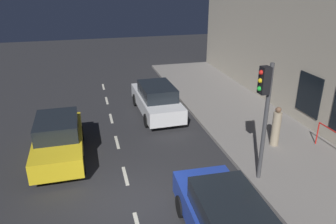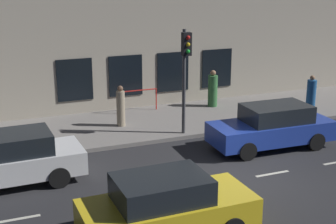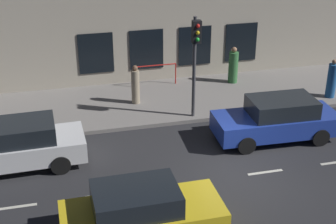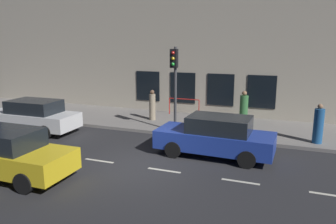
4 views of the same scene
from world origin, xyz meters
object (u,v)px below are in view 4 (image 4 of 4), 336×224
at_px(traffic_light, 175,74).
at_px(parked_car_1, 216,136).
at_px(pedestrian_1, 152,106).
at_px(pedestrian_0, 318,125).
at_px(pedestrian_2, 244,108).
at_px(parked_car_2, 33,116).
at_px(parked_car_3, 9,154).

distance_m(traffic_light, parked_car_1, 3.92).
distance_m(parked_car_1, pedestrian_1, 6.01).
bearing_deg(parked_car_1, pedestrian_0, -52.48).
relative_size(pedestrian_1, pedestrian_2, 0.98).
height_order(parked_car_1, pedestrian_0, pedestrian_0).
xyz_separation_m(parked_car_1, pedestrian_1, (4.07, 4.41, 0.13)).
bearing_deg(parked_car_2, parked_car_1, -92.95).
bearing_deg(pedestrian_0, traffic_light, -141.51).
bearing_deg(pedestrian_2, parked_car_1, 171.50).
bearing_deg(pedestrian_2, traffic_light, 133.27).
xyz_separation_m(pedestrian_0, pedestrian_2, (2.61, 3.44, -0.01)).
height_order(parked_car_2, parked_car_3, same).
bearing_deg(pedestrian_1, pedestrian_0, -150.56).
distance_m(traffic_light, parked_car_2, 7.25).
bearing_deg(parked_car_2, pedestrian_0, -80.60).
distance_m(pedestrian_0, pedestrian_1, 8.29).
bearing_deg(parked_car_3, pedestrian_2, 146.92).
bearing_deg(pedestrian_0, pedestrian_2, 176.57).
height_order(parked_car_3, pedestrian_0, pedestrian_0).
bearing_deg(parked_car_1, pedestrian_2, -1.64).
height_order(traffic_light, pedestrian_1, traffic_light).
height_order(parked_car_1, parked_car_3, same).
bearing_deg(parked_car_1, parked_car_3, 128.25).
relative_size(parked_car_2, pedestrian_2, 2.76).
relative_size(parked_car_3, pedestrian_0, 2.51).
xyz_separation_m(traffic_light, parked_car_3, (-6.49, 3.38, -2.13)).
bearing_deg(parked_car_2, pedestrian_1, -52.28).
height_order(traffic_light, parked_car_1, traffic_light).
height_order(pedestrian_0, pedestrian_2, pedestrian_0).
height_order(parked_car_3, pedestrian_2, pedestrian_2).
bearing_deg(pedestrian_0, parked_car_1, -110.59).
bearing_deg(traffic_light, parked_car_3, 152.48).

